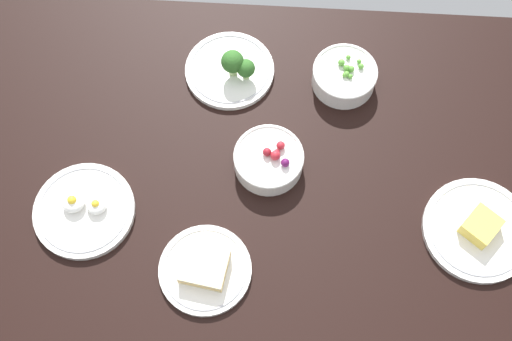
{
  "coord_description": "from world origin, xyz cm",
  "views": [
    {
      "loc": [
        -3.34,
        55.14,
        132.57
      ],
      "look_at": [
        0.0,
        0.0,
        6.0
      ],
      "focal_mm": 45.57,
      "sensor_mm": 36.0,
      "label": 1
    }
  ],
  "objects": [
    {
      "name": "plate_cheese",
      "position": [
        -46.51,
        10.04,
        5.15
      ],
      "size": [
        22.71,
        22.71,
        4.83
      ],
      "color": "white",
      "rests_on": "dining_table"
    },
    {
      "name": "plate_broccoli",
      "position": [
        7.16,
        -25.1,
        5.93
      ],
      "size": [
        20.52,
        20.52,
        8.62
      ],
      "color": "white",
      "rests_on": "dining_table"
    },
    {
      "name": "plate_sandwich",
      "position": [
        8.95,
        21.89,
        5.35
      ],
      "size": [
        18.82,
        18.82,
        4.44
      ],
      "color": "white",
      "rests_on": "dining_table"
    },
    {
      "name": "bowl_peas",
      "position": [
        -18.54,
        -24.16,
        6.81
      ],
      "size": [
        14.62,
        14.62,
        6.38
      ],
      "color": "white",
      "rests_on": "dining_table"
    },
    {
      "name": "plate_eggs",
      "position": [
        35.39,
        10.68,
        5.13
      ],
      "size": [
        21.23,
        21.23,
        4.96
      ],
      "color": "white",
      "rests_on": "dining_table"
    },
    {
      "name": "bowl_berries",
      "position": [
        -2.6,
        -2.4,
        6.64
      ],
      "size": [
        15.05,
        15.05,
        6.52
      ],
      "color": "white",
      "rests_on": "dining_table"
    },
    {
      "name": "dining_table",
      "position": [
        0.0,
        0.0,
        2.0
      ],
      "size": [
        146.3,
        89.61,
        4.0
      ],
      "primitive_type": "cube",
      "color": "black",
      "rests_on": "ground"
    }
  ]
}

